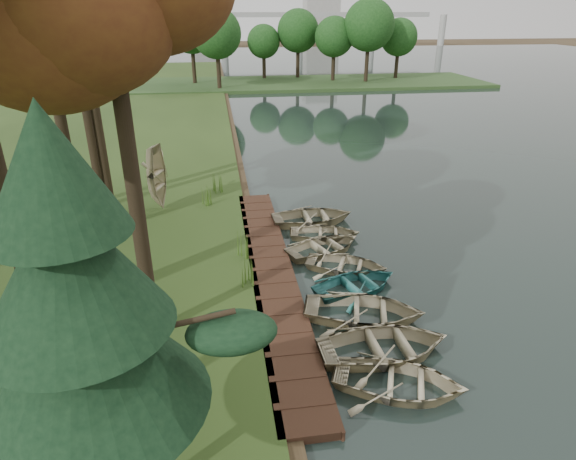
{
  "coord_description": "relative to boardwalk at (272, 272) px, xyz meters",
  "views": [
    {
      "loc": [
        -3.34,
        -15.93,
        9.28
      ],
      "look_at": [
        -0.86,
        0.7,
        1.54
      ],
      "focal_mm": 30.0,
      "sensor_mm": 36.0,
      "label": 1
    }
  ],
  "objects": [
    {
      "name": "ground",
      "position": [
        1.6,
        0.0,
        -0.15
      ],
      "size": [
        300.0,
        300.0,
        0.0
      ],
      "primitive_type": "plane",
      "color": "#3D2F1D"
    },
    {
      "name": "boardwalk",
      "position": [
        0.0,
        0.0,
        0.0
      ],
      "size": [
        1.6,
        16.0,
        0.3
      ],
      "primitive_type": "cube",
      "color": "#351F14",
      "rests_on": "ground"
    },
    {
      "name": "peninsula",
      "position": [
        9.6,
        50.0,
        0.08
      ],
      "size": [
        50.0,
        14.0,
        0.45
      ],
      "primitive_type": "cube",
      "color": "#2C471F",
      "rests_on": "ground"
    },
    {
      "name": "far_trees",
      "position": [
        6.27,
        50.0,
        6.28
      ],
      "size": [
        45.6,
        5.6,
        8.8
      ],
      "color": "black",
      "rests_on": "peninsula"
    },
    {
      "name": "bridge",
      "position": [
        13.91,
        120.0,
        6.93
      ],
      "size": [
        95.9,
        4.0,
        8.6
      ],
      "color": "#A5A5A0",
      "rests_on": "ground"
    },
    {
      "name": "building_a",
      "position": [
        31.6,
        140.0,
        8.85
      ],
      "size": [
        10.0,
        8.0,
        18.0
      ],
      "primitive_type": "cube",
      "color": "#A5A5A0",
      "rests_on": "ground"
    },
    {
      "name": "building_b",
      "position": [
        -3.4,
        145.0,
        5.85
      ],
      "size": [
        8.0,
        8.0,
        12.0
      ],
      "primitive_type": "cube",
      "color": "#A5A5A0",
      "rests_on": "ground"
    },
    {
      "name": "rowboat_0",
      "position": [
        2.61,
        -6.63,
        0.26
      ],
      "size": [
        4.18,
        3.62,
        0.73
      ],
      "primitive_type": "imported",
      "rotation": [
        0.0,
        0.0,
        1.19
      ],
      "color": "tan",
      "rests_on": "water"
    },
    {
      "name": "rowboat_1",
      "position": [
        2.7,
        -5.2,
        0.31
      ],
      "size": [
        4.04,
        2.96,
        0.81
      ],
      "primitive_type": "imported",
      "rotation": [
        0.0,
        0.0,
        1.61
      ],
      "color": "tan",
      "rests_on": "water"
    },
    {
      "name": "rowboat_2",
      "position": [
        2.63,
        -3.38,
        0.3
      ],
      "size": [
        4.5,
        3.74,
        0.8
      ],
      "primitive_type": "imported",
      "rotation": [
        0.0,
        0.0,
        1.29
      ],
      "color": "tan",
      "rests_on": "water"
    },
    {
      "name": "rowboat_3",
      "position": [
        2.89,
        -1.63,
        0.24
      ],
      "size": [
        3.84,
        3.25,
        0.68
      ],
      "primitive_type": "imported",
      "rotation": [
        0.0,
        0.0,
        1.89
      ],
      "color": "#28706C",
      "rests_on": "water"
    },
    {
      "name": "rowboat_4",
      "position": [
        2.88,
        -0.15,
        0.22
      ],
      "size": [
        3.76,
        3.3,
        0.65
      ],
      "primitive_type": "imported",
      "rotation": [
        0.0,
        0.0,
        1.16
      ],
      "color": "tan",
      "rests_on": "water"
    },
    {
      "name": "rowboat_5",
      "position": [
        2.39,
        1.49,
        0.25
      ],
      "size": [
        4.0,
        3.46,
        0.69
      ],
      "primitive_type": "imported",
      "rotation": [
        0.0,
        0.0,
        1.95
      ],
      "color": "tan",
      "rests_on": "water"
    },
    {
      "name": "rowboat_6",
      "position": [
        2.69,
        2.82,
        0.22
      ],
      "size": [
        3.41,
        2.7,
        0.64
      ],
      "primitive_type": "imported",
      "rotation": [
        0.0,
        0.0,
        1.39
      ],
      "color": "tan",
      "rests_on": "water"
    },
    {
      "name": "rowboat_7",
      "position": [
        2.48,
        4.54,
        0.3
      ],
      "size": [
        3.98,
        2.95,
        0.79
      ],
      "primitive_type": "imported",
      "rotation": [
        0.0,
        0.0,
        1.63
      ],
      "color": "tan",
      "rests_on": "water"
    },
    {
      "name": "stored_rowboat",
      "position": [
        -4.67,
        6.8,
        0.48
      ],
      "size": [
        3.72,
        3.12,
        0.66
      ],
      "primitive_type": "imported",
      "rotation": [
        3.14,
        0.0,
        1.27
      ],
      "color": "tan",
      "rests_on": "bank"
    },
    {
      "name": "tree_2",
      "position": [
        -4.03,
        -3.36,
        9.21
      ],
      "size": [
        4.2,
        4.2,
        10.96
      ],
      "color": "black",
      "rests_on": "bank"
    },
    {
      "name": "tree_4",
      "position": [
        -7.65,
        7.67,
        8.54
      ],
      "size": [
        3.71,
        3.71,
        10.1
      ],
      "color": "black",
      "rests_on": "bank"
    },
    {
      "name": "pine_tree",
      "position": [
        -4.0,
        -9.33,
        5.07
      ],
      "size": [
        3.8,
        3.8,
        7.98
      ],
      "color": "black",
      "rests_on": "bank"
    },
    {
      "name": "reeds_0",
      "position": [
        -1.0,
        -0.95,
        0.62
      ],
      "size": [
        0.6,
        0.6,
        0.94
      ],
      "primitive_type": "cone",
      "color": "#3F661E",
      "rests_on": "bank"
    },
    {
      "name": "reeds_1",
      "position": [
        -1.0,
        1.13,
        0.66
      ],
      "size": [
        0.6,
        0.6,
        1.02
      ],
      "primitive_type": "cone",
      "color": "#3F661E",
      "rests_on": "bank"
    },
    {
      "name": "reeds_2",
      "position": [
        -2.47,
        6.98,
        0.67
      ],
      "size": [
        0.6,
        0.6,
        1.04
      ],
      "primitive_type": "cone",
      "color": "#3F661E",
      "rests_on": "bank"
    },
    {
      "name": "reeds_3",
      "position": [
        -1.89,
        8.83,
        0.65
      ],
      "size": [
        0.6,
        0.6,
        1.01
      ],
      "primitive_type": "cone",
      "color": "#3F661E",
      "rests_on": "bank"
    }
  ]
}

